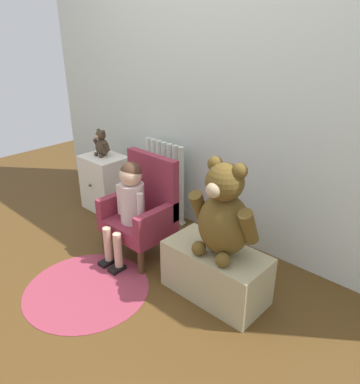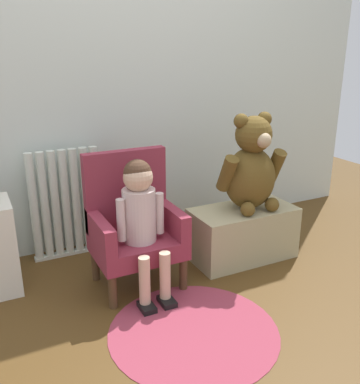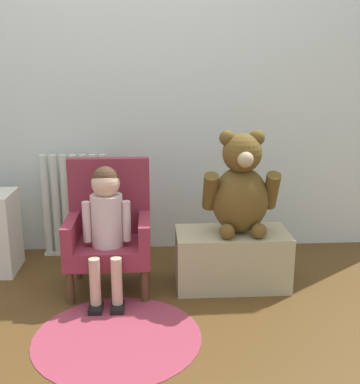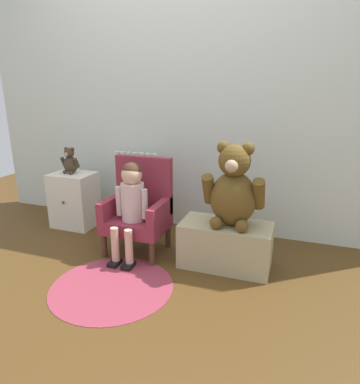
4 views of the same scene
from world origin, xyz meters
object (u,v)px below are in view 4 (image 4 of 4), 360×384
(floor_rug, at_px, (112,287))
(child_figure, at_px, (131,197))
(small_teddy_bear, at_px, (70,162))
(radiator, at_px, (137,189))
(child_armchair, at_px, (139,209))
(low_bench, at_px, (225,245))
(large_teddy_bear, at_px, (233,190))
(small_dresser, at_px, (75,200))

(floor_rug, bearing_deg, child_figure, 99.16)
(small_teddy_bear, xyz_separation_m, floor_rug, (0.86, -0.81, -0.59))
(radiator, height_order, child_armchair, child_armchair)
(small_teddy_bear, bearing_deg, radiator, 22.75)
(child_armchair, distance_m, low_bench, 0.71)
(child_figure, height_order, large_teddy_bear, large_teddy_bear)
(child_figure, bearing_deg, small_dresser, 155.11)
(floor_rug, bearing_deg, small_teddy_bear, 136.65)
(low_bench, xyz_separation_m, large_teddy_bear, (0.04, -0.00, 0.41))
(child_armchair, height_order, floor_rug, child_armchair)
(low_bench, bearing_deg, small_teddy_bear, 168.89)
(radiator, distance_m, child_armchair, 0.54)
(child_figure, relative_size, large_teddy_bear, 1.25)
(child_armchair, relative_size, child_figure, 1.01)
(child_figure, xyz_separation_m, small_teddy_bear, (-0.79, 0.37, 0.13))
(large_teddy_bear, bearing_deg, child_figure, -173.90)
(small_teddy_bear, height_order, floor_rug, small_teddy_bear)
(small_dresser, xyz_separation_m, large_teddy_bear, (1.49, -0.28, 0.32))
(small_dresser, bearing_deg, low_bench, -10.80)
(floor_rug, bearing_deg, child_armchair, 97.30)
(radiator, relative_size, floor_rug, 0.86)
(child_figure, distance_m, small_teddy_bear, 0.88)
(radiator, bearing_deg, low_bench, -28.51)
(child_figure, bearing_deg, floor_rug, -80.84)
(child_figure, distance_m, low_bench, 0.76)
(low_bench, bearing_deg, child_armchair, 177.05)
(child_figure, xyz_separation_m, floor_rug, (0.07, -0.44, -0.46))
(child_armchair, relative_size, large_teddy_bear, 1.26)
(low_bench, bearing_deg, floor_rug, -139.81)
(radiator, distance_m, small_dresser, 0.57)
(small_dresser, relative_size, large_teddy_bear, 0.86)
(floor_rug, bearing_deg, large_teddy_bear, 38.45)
(large_teddy_bear, bearing_deg, floor_rug, -141.55)
(large_teddy_bear, bearing_deg, small_dresser, 169.42)
(small_dresser, bearing_deg, floor_rug, -43.55)
(small_dresser, height_order, child_figure, child_figure)
(small_dresser, xyz_separation_m, floor_rug, (0.84, -0.80, -0.24))
(low_bench, height_order, small_teddy_bear, small_teddy_bear)
(child_figure, distance_m, large_teddy_bear, 0.74)
(low_bench, bearing_deg, radiator, 151.49)
(small_teddy_bear, bearing_deg, small_dresser, -32.50)
(child_armchair, relative_size, small_teddy_bear, 3.10)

